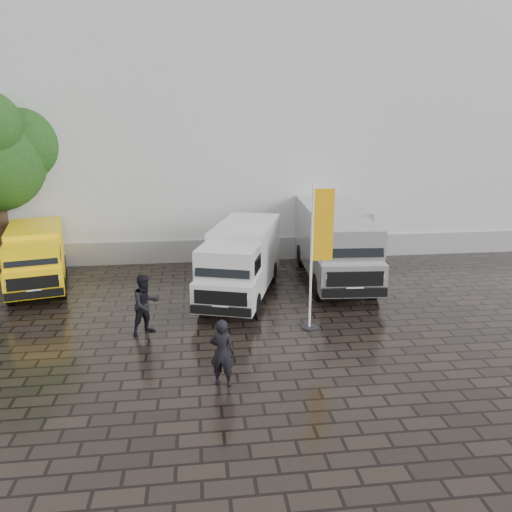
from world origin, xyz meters
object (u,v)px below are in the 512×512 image
Objects in this scene: wheelie_bin at (360,248)px; van_silver at (334,245)px; van_white at (241,263)px; person_tent at (146,304)px; van_yellow at (37,259)px; flagpole at (318,250)px; person_front at (222,353)px.

van_silver is at bearing -128.94° from wheelie_bin.
van_silver reaches higher than van_white.
van_white reaches higher than person_tent.
van_yellow is 10.76m from flagpole.
van_white is 7.15m from wheelie_bin.
wheelie_bin is (5.76, 4.16, -0.73)m from van_white.
wheelie_bin is at bearing 58.04° from van_silver.
person_tent is (-2.07, 3.27, 0.06)m from person_front.
van_yellow reaches higher than wheelie_bin.
van_silver reaches higher than person_tent.
van_yellow is 0.84× the size of van_white.
flagpole is (-1.80, -4.46, 1.00)m from van_silver.
van_silver is 3.50m from wheelie_bin.
person_tent is (-3.09, -2.84, -0.35)m from van_white.
flagpole is 2.45× the size of person_tent.
wheelie_bin is at bearing 1.67° from person_tent.
van_silver reaches higher than person_front.
van_yellow is at bearing 152.69° from flagpole.
wheelie_bin is at bearing 53.47° from van_white.
flagpole is at bearing -108.12° from van_silver.
flagpole is 4.25× the size of wheelie_bin.
person_front is (-4.81, -7.53, -0.60)m from van_silver.
van_silver is 6.36× the size of wheelie_bin.
van_silver is at bearing 38.21° from van_white.
van_white is at bearing 5.94° from person_tent.
wheelie_bin is at bearing -3.31° from van_yellow.
van_yellow is 13.47m from wheelie_bin.
van_yellow is 2.89× the size of person_front.
flagpole reaches higher than van_silver.
flagpole reaches higher than wheelie_bin.
van_silver is at bearing -102.05° from person_front.
van_white is 3.19× the size of person_tent.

